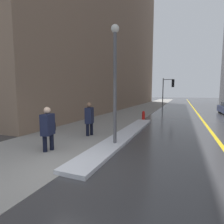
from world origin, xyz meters
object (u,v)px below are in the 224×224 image
at_px(lamp_post, 115,74).
at_px(fire_hydrant, 143,116).
at_px(traffic_light_near, 169,87).
at_px(pedestrian_nearside, 48,127).
at_px(pedestrian_trailing, 89,117).

distance_m(lamp_post, fire_hydrant, 6.48).
height_order(traffic_light_near, pedestrian_nearside, traffic_light_near).
distance_m(lamp_post, traffic_light_near, 15.96).
height_order(lamp_post, traffic_light_near, lamp_post).
xyz_separation_m(traffic_light_near, fire_hydrant, (-0.96, -9.87, -2.30)).
bearing_deg(pedestrian_nearside, traffic_light_near, 159.20).
xyz_separation_m(lamp_post, fire_hydrant, (-0.21, 6.07, -2.24)).
relative_size(traffic_light_near, pedestrian_trailing, 2.43).
xyz_separation_m(pedestrian_trailing, fire_hydrant, (1.41, 5.06, -0.49)).
distance_m(traffic_light_near, fire_hydrant, 10.18).
distance_m(traffic_light_near, pedestrian_trailing, 15.22).
distance_m(traffic_light_near, pedestrian_nearside, 17.59).
distance_m(pedestrian_nearside, pedestrian_trailing, 2.38).
xyz_separation_m(traffic_light_near, pedestrian_trailing, (-2.37, -14.92, -1.81)).
bearing_deg(pedestrian_trailing, pedestrian_nearside, -17.57).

